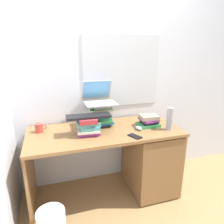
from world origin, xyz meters
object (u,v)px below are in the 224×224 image
Objects in this scene: cell_phone at (135,136)px; water_bottle at (170,119)px; computer_mouse at (139,128)px; book_stack_keyboard_riser at (89,126)px; book_stack_tall at (101,116)px; keyboard at (88,116)px; book_stack_side at (149,121)px; mug at (39,128)px; laptop at (99,98)px; desk at (140,156)px.

water_bottle is at bearing -14.53° from cell_phone.
computer_mouse is at bearing 31.44° from cell_phone.
book_stack_tall is at bearing 46.81° from book_stack_keyboard_riser.
computer_mouse is (0.51, -0.04, -0.16)m from keyboard.
mug is at bearing 171.48° from book_stack_side.
cell_phone is (0.40, -0.19, -0.08)m from book_stack_keyboard_riser.
laptop reaches higher than book_stack_side.
desk is 0.45m from cell_phone.
book_stack_side is at bearing 1.05° from desk.
cell_phone is at bearing -25.35° from book_stack_keyboard_riser.
computer_mouse is at bearing -3.76° from book_stack_keyboard_riser.
mug is (-0.63, -0.05, -0.25)m from laptop.
book_stack_tall is 0.63m from mug.
water_bottle is at bearing -30.31° from laptop.
desk is 6.72× the size of book_stack_keyboard_riser.
book_stack_tall is 0.51m from book_stack_side.
water_bottle is at bearing -6.81° from keyboard.
book_stack_tall is at bearing -92.91° from laptop.
water_bottle is at bearing -44.56° from book_stack_side.
mug is 0.95m from cell_phone.
mug is at bearing 165.86° from water_bottle.
book_stack_side is (0.65, 0.03, -0.03)m from book_stack_keyboard_riser.
book_stack_keyboard_riser is (-0.57, -0.03, 0.44)m from desk.
water_bottle reaches higher than keyboard.
book_stack_tall is 0.73× the size of laptop.
keyboard is (-0.57, -0.03, 0.53)m from desk.
cell_phone is at bearing -127.59° from desk.
desk is 6.59× the size of water_bottle.
keyboard is 4.04× the size of computer_mouse.
computer_mouse is 0.33m from water_bottle.
laptop reaches higher than book_stack_keyboard_riser.
cell_phone is (-0.41, -0.07, -0.11)m from water_bottle.
desk is at bearing 45.55° from computer_mouse.
water_bottle is 0.43m from cell_phone.
computer_mouse is at bearing -31.08° from book_stack_tall.
laptop is at bearing 87.09° from book_stack_tall.
book_stack_keyboard_riser is 0.54× the size of keyboard.
mug is at bearing 170.73° from desk.
book_stack_tall is 2.26× the size of mug.
cell_phone is (-0.25, -0.22, -0.05)m from book_stack_side.
book_stack_keyboard_riser is at bearing 130.53° from cell_phone.
desk is 4.39× the size of laptop.
keyboard is at bearing 171.11° from water_bottle.
laptop is at bearing 56.27° from book_stack_keyboard_riser.
book_stack_keyboard_riser reaches higher than desk.
computer_mouse is (-0.14, -0.06, -0.04)m from book_stack_side.
computer_mouse is at bearing -39.86° from laptop.
book_stack_keyboard_riser is 0.45m from cell_phone.
keyboard is at bearing 56.37° from book_stack_keyboard_riser.
water_bottle is 1.71× the size of cell_phone.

